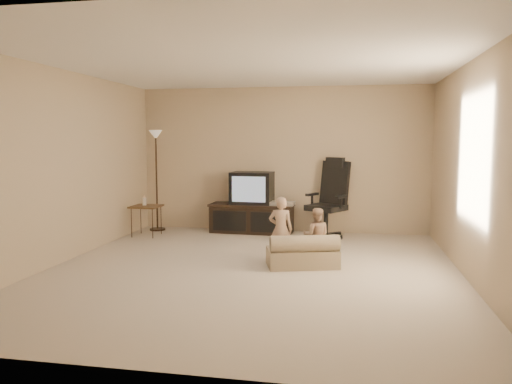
% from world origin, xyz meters
% --- Properties ---
extents(floor, '(5.50, 5.50, 0.00)m').
position_xyz_m(floor, '(0.00, 0.00, 0.00)').
color(floor, beige).
rests_on(floor, ground).
extents(room_shell, '(5.50, 5.50, 5.50)m').
position_xyz_m(room_shell, '(0.00, 0.00, 1.52)').
color(room_shell, white).
rests_on(room_shell, floor).
extents(tv_stand, '(1.48, 0.59, 1.05)m').
position_xyz_m(tv_stand, '(-0.48, 2.49, 0.43)').
color(tv_stand, black).
rests_on(tv_stand, floor).
extents(office_chair, '(0.83, 0.83, 1.31)m').
position_xyz_m(office_chair, '(0.84, 2.31, 0.47)').
color(office_chair, black).
rests_on(office_chair, floor).
extents(side_table, '(0.46, 0.46, 0.69)m').
position_xyz_m(side_table, '(-2.15, 1.86, 0.49)').
color(side_table, brown).
rests_on(side_table, floor).
extents(floor_lamp, '(0.27, 0.27, 1.76)m').
position_xyz_m(floor_lamp, '(-2.17, 2.40, 1.29)').
color(floor_lamp, black).
rests_on(floor_lamp, floor).
extents(child_sofa, '(0.97, 0.72, 0.43)m').
position_xyz_m(child_sofa, '(0.60, 0.29, 0.17)').
color(child_sofa, gray).
rests_on(child_sofa, floor).
extents(toddler_left, '(0.33, 0.25, 0.86)m').
position_xyz_m(toddler_left, '(0.29, 0.52, 0.43)').
color(toddler_left, tan).
rests_on(toddler_left, floor).
extents(toddler_right, '(0.36, 0.21, 0.72)m').
position_xyz_m(toddler_right, '(0.75, 0.53, 0.36)').
color(toddler_right, tan).
rests_on(toddler_right, floor).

